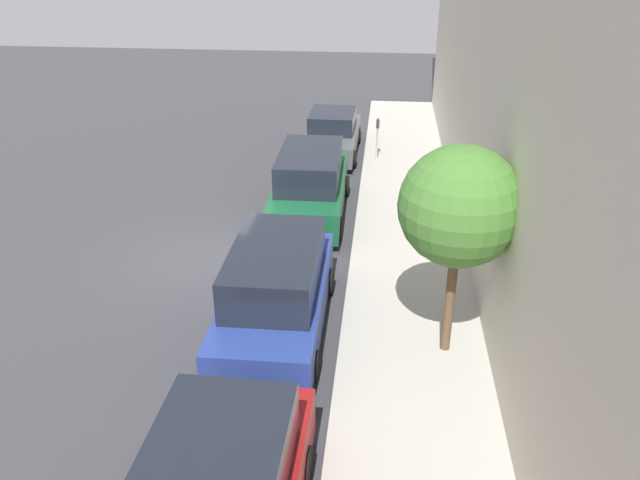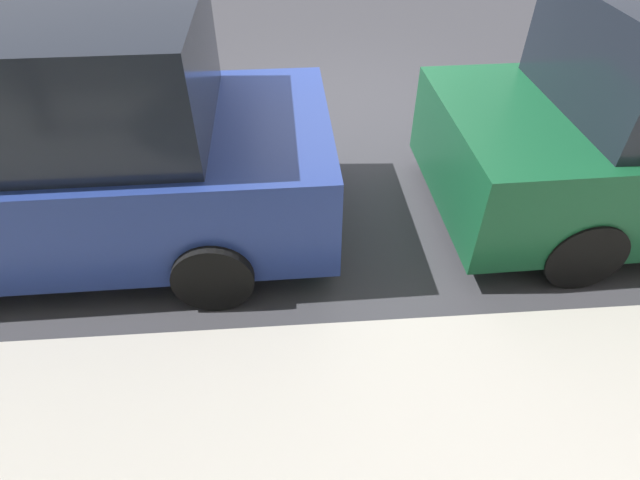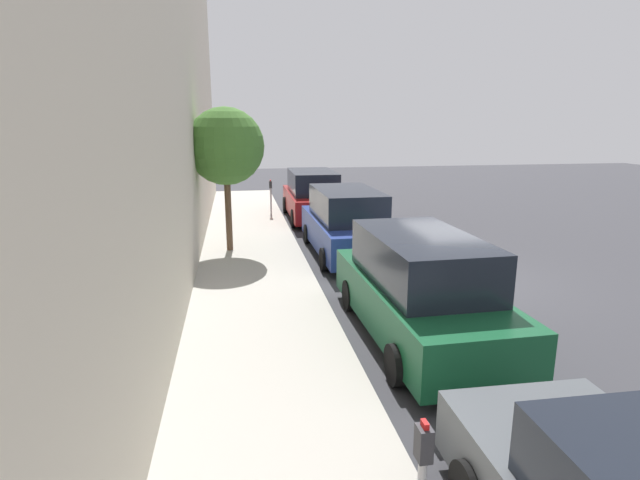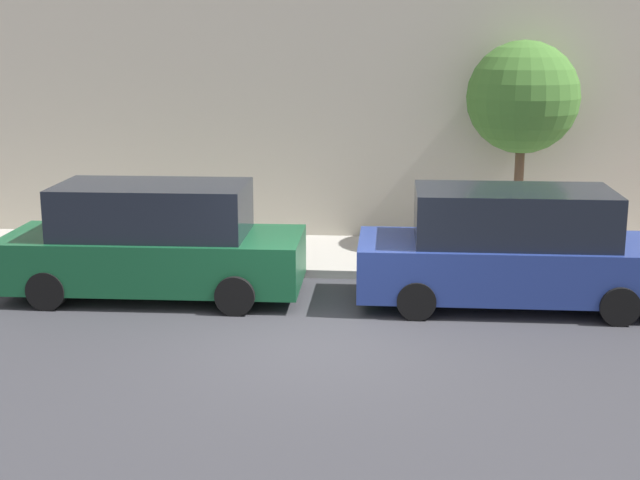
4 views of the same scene
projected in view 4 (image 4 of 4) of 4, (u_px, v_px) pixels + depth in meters
ground_plane at (316, 345)px, 12.60m from camera, size 60.00×60.00×0.00m
sidewalk at (340, 256)px, 17.35m from camera, size 2.84×32.00×0.15m
parked_minivan_second at (512, 249)px, 14.26m from camera, size 2.02×4.92×1.90m
parked_minivan_third at (154, 242)px, 14.75m from camera, size 2.02×4.94×1.90m
street_tree at (523, 98)px, 16.97m from camera, size 2.15×2.15×4.04m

